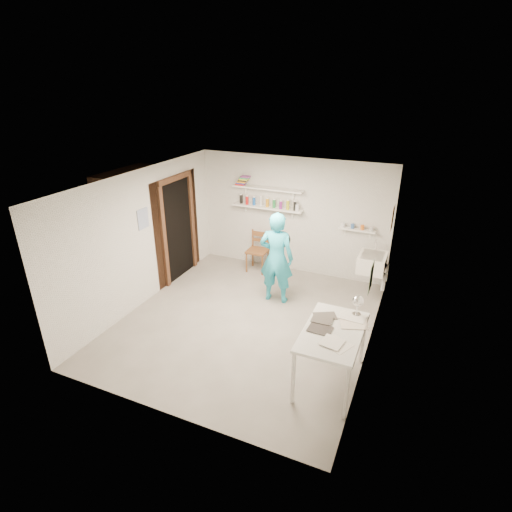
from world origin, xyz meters
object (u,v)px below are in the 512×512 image
at_px(wall_clock, 282,239).
at_px(desk_lamp, 358,301).
at_px(man, 276,258).
at_px(wooden_chair, 257,251).
at_px(belfast_sink, 372,262).
at_px(work_table, 331,356).

height_order(wall_clock, desk_lamp, wall_clock).
height_order(man, wooden_chair, man).
bearing_deg(man, wooden_chair, -56.31).
bearing_deg(desk_lamp, wooden_chair, 137.06).
relative_size(wooden_chair, desk_lamp, 5.85).
xyz_separation_m(belfast_sink, wooden_chair, (-2.37, 0.19, -0.25)).
xyz_separation_m(wall_clock, desk_lamp, (1.63, -1.49, -0.09)).
distance_m(belfast_sink, man, 1.77).
relative_size(belfast_sink, wooden_chair, 0.67).
distance_m(belfast_sink, wall_clock, 1.71).
xyz_separation_m(belfast_sink, work_table, (-0.11, -2.59, -0.29)).
bearing_deg(man, belfast_sink, -156.92).
bearing_deg(wall_clock, belfast_sink, 16.65).
height_order(wall_clock, wooden_chair, wall_clock).
bearing_deg(belfast_sink, man, -152.18).
bearing_deg(wall_clock, desk_lamp, -47.13).
relative_size(belfast_sink, desk_lamp, 3.90).
bearing_deg(man, desk_lamp, 137.66).
bearing_deg(desk_lamp, man, 142.40).
distance_m(man, desk_lamp, 2.09).
xyz_separation_m(wooden_chair, desk_lamp, (2.46, -2.29, 0.59)).
xyz_separation_m(wall_clock, wooden_chair, (-0.82, 0.80, -0.68)).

